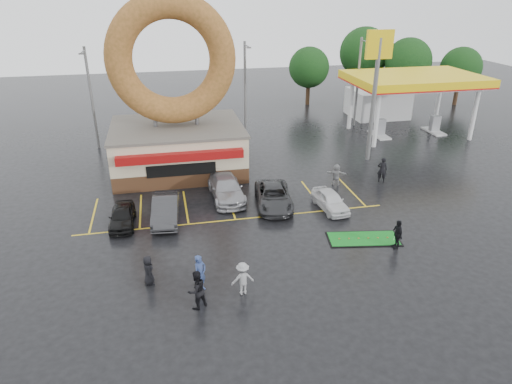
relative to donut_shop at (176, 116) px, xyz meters
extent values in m
plane|color=black|center=(3.00, -12.97, -4.46)|extent=(120.00, 120.00, 0.00)
cube|color=#472B19|center=(0.00, 0.03, -3.86)|extent=(10.00, 8.00, 1.20)
cube|color=beige|center=(0.00, 0.03, -2.11)|extent=(10.00, 8.00, 2.30)
cube|color=#59544C|center=(0.00, 0.03, -0.86)|extent=(10.20, 8.20, 0.20)
cube|color=maroon|center=(0.00, -4.27, -1.86)|extent=(9.00, 0.60, 0.60)
cylinder|color=slate|center=(-1.60, 0.03, -0.16)|extent=(0.30, 0.30, 1.20)
cylinder|color=slate|center=(1.60, 0.03, -0.16)|extent=(0.30, 0.30, 1.20)
torus|color=brown|center=(0.00, 0.03, 4.24)|extent=(9.60, 2.00, 9.60)
cylinder|color=silver|center=(18.00, 2.03, -1.96)|extent=(0.40, 0.40, 5.00)
cylinder|color=silver|center=(28.00, 2.03, -1.96)|extent=(0.40, 0.40, 5.00)
cylinder|color=silver|center=(18.00, 8.03, -1.96)|extent=(0.40, 0.40, 5.00)
cylinder|color=silver|center=(28.00, 8.03, -1.96)|extent=(0.40, 0.40, 5.00)
cube|color=silver|center=(23.00, 5.03, 0.79)|extent=(12.00, 8.00, 0.50)
cube|color=yellow|center=(23.00, 5.03, 1.09)|extent=(12.30, 8.30, 0.70)
cube|color=#99999E|center=(20.00, 5.03, -3.56)|extent=(0.90, 0.60, 1.60)
cube|color=#99999E|center=(26.00, 5.03, -3.56)|extent=(0.90, 0.60, 1.60)
cube|color=silver|center=(23.00, 12.03, -2.96)|extent=(6.00, 5.00, 3.00)
cylinder|color=slate|center=(16.00, -0.97, 0.54)|extent=(0.36, 0.36, 10.00)
cube|color=yellow|center=(16.00, -0.97, 5.04)|extent=(2.20, 0.30, 2.20)
cylinder|color=slate|center=(-7.00, 7.03, 0.04)|extent=(0.24, 0.24, 9.00)
cylinder|color=slate|center=(-7.00, 6.03, 4.24)|extent=(0.12, 2.00, 0.12)
cube|color=slate|center=(-7.00, 5.03, 4.19)|extent=(0.40, 0.18, 0.12)
cylinder|color=slate|center=(7.00, 8.03, 0.04)|extent=(0.24, 0.24, 9.00)
cylinder|color=slate|center=(7.00, 7.03, 4.24)|extent=(0.12, 2.00, 0.12)
cube|color=slate|center=(7.00, 6.03, 4.19)|extent=(0.40, 0.18, 0.12)
cylinder|color=slate|center=(19.00, 9.03, 0.04)|extent=(0.24, 0.24, 9.00)
cylinder|color=slate|center=(19.00, 8.03, 4.24)|extent=(0.12, 2.00, 0.12)
cube|color=slate|center=(19.00, 7.03, 4.19)|extent=(0.40, 0.18, 0.12)
cylinder|color=#332114|center=(29.00, 17.03, -3.02)|extent=(0.50, 0.50, 2.88)
sphere|color=black|center=(29.00, 17.03, 0.74)|extent=(5.60, 5.60, 5.60)
cylinder|color=#332114|center=(35.00, 15.03, -3.20)|extent=(0.50, 0.50, 2.52)
sphere|color=black|center=(35.00, 15.03, 0.09)|extent=(4.90, 4.90, 4.90)
cylinder|color=#332114|center=(25.00, 21.03, -2.84)|extent=(0.50, 0.50, 3.24)
sphere|color=black|center=(25.00, 21.03, 1.39)|extent=(6.30, 6.30, 6.30)
cylinder|color=#332114|center=(17.00, 19.03, -3.20)|extent=(0.50, 0.50, 2.52)
sphere|color=black|center=(17.00, 19.03, 0.09)|extent=(4.90, 4.90, 4.90)
imported|color=black|center=(-4.02, -8.81, -3.84)|extent=(1.60, 3.73, 1.26)
imported|color=#2B2B2D|center=(-1.34, -8.65, -3.71)|extent=(1.96, 4.70, 1.51)
imported|color=#949398|center=(2.92, -6.23, -3.71)|extent=(2.27, 5.29, 1.52)
imported|color=#2E2F31|center=(5.87, -8.11, -3.77)|extent=(2.96, 5.26, 1.39)
imported|color=silver|center=(9.46, -9.37, -3.84)|extent=(1.83, 3.81, 1.25)
imported|color=navy|center=(0.10, -16.54, -3.48)|extent=(0.85, 0.84, 1.98)
imported|color=black|center=(-0.19, -17.81, -3.49)|extent=(1.19, 1.12, 1.95)
imported|color=gray|center=(2.07, -17.22, -3.60)|extent=(1.16, 0.73, 1.73)
imported|color=black|center=(-2.38, -15.45, -3.67)|extent=(0.61, 0.84, 1.58)
imported|color=black|center=(11.43, -14.83, -3.59)|extent=(0.52, 1.06, 1.75)
imported|color=gray|center=(11.31, -5.63, -3.64)|extent=(1.59, 1.07, 1.65)
imported|color=black|center=(14.90, -5.81, -3.47)|extent=(0.86, 0.74, 1.98)
cube|color=#1A441A|center=(-4.50, 0.54, -3.81)|extent=(2.03, 1.58, 1.30)
cube|color=black|center=(10.00, -13.60, -4.44)|extent=(4.47, 2.49, 0.05)
cube|color=#13741F|center=(10.00, -13.60, -4.41)|extent=(4.25, 2.27, 0.03)
cylinder|color=silver|center=(11.66, -14.16, -4.18)|extent=(0.02, 0.02, 0.48)
cube|color=red|center=(11.73, -14.16, -3.98)|extent=(0.14, 0.01, 0.10)
camera|label=1|loc=(-1.07, -35.16, 9.29)|focal=32.00mm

